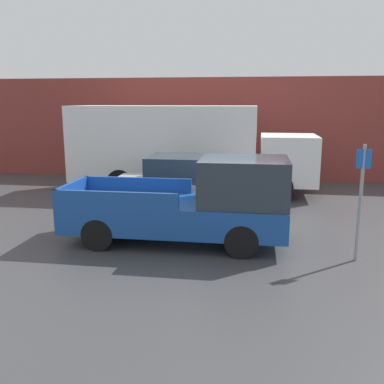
{
  "coord_description": "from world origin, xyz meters",
  "views": [
    {
      "loc": [
        0.53,
        -10.28,
        3.38
      ],
      "look_at": [
        -1.12,
        0.58,
        1.05
      ],
      "focal_mm": 40.0,
      "sensor_mm": 36.0,
      "label": 1
    }
  ],
  "objects_px": {
    "pickup_truck": "(195,204)",
    "car": "(186,185)",
    "newspaper_box": "(185,168)",
    "parking_sign": "(361,197)",
    "delivery_truck": "(182,146)"
  },
  "relations": [
    {
      "from": "pickup_truck",
      "to": "car",
      "type": "distance_m",
      "value": 2.77
    },
    {
      "from": "pickup_truck",
      "to": "delivery_truck",
      "type": "xyz_separation_m",
      "value": [
        -1.34,
        5.81,
        0.77
      ]
    },
    {
      "from": "car",
      "to": "delivery_truck",
      "type": "relative_size",
      "value": 0.48
    },
    {
      "from": "pickup_truck",
      "to": "newspaper_box",
      "type": "bearing_deg",
      "value": 101.32
    },
    {
      "from": "newspaper_box",
      "to": "delivery_truck",
      "type": "bearing_deg",
      "value": -82.15
    },
    {
      "from": "car",
      "to": "newspaper_box",
      "type": "xyz_separation_m",
      "value": [
        -1.03,
        5.92,
        -0.41
      ]
    },
    {
      "from": "car",
      "to": "parking_sign",
      "type": "xyz_separation_m",
      "value": [
        4.3,
        -3.33,
        0.52
      ]
    },
    {
      "from": "newspaper_box",
      "to": "car",
      "type": "bearing_deg",
      "value": -80.13
    },
    {
      "from": "delivery_truck",
      "to": "newspaper_box",
      "type": "height_order",
      "value": "delivery_truck"
    },
    {
      "from": "pickup_truck",
      "to": "parking_sign",
      "type": "relative_size",
      "value": 2.11
    },
    {
      "from": "pickup_truck",
      "to": "car",
      "type": "bearing_deg",
      "value": 104.45
    },
    {
      "from": "delivery_truck",
      "to": "parking_sign",
      "type": "xyz_separation_m",
      "value": [
        4.95,
        -6.46,
        -0.33
      ]
    },
    {
      "from": "car",
      "to": "parking_sign",
      "type": "relative_size",
      "value": 1.72
    },
    {
      "from": "newspaper_box",
      "to": "pickup_truck",
      "type": "bearing_deg",
      "value": -78.68
    },
    {
      "from": "car",
      "to": "newspaper_box",
      "type": "distance_m",
      "value": 6.02
    }
  ]
}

